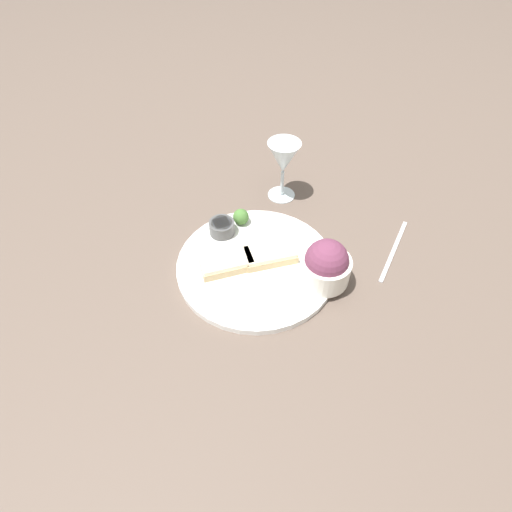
{
  "coord_description": "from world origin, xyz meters",
  "views": [
    {
      "loc": [
        0.01,
        0.53,
        0.61
      ],
      "look_at": [
        0.0,
        0.0,
        0.03
      ],
      "focal_mm": 28.0,
      "sensor_mm": 36.0,
      "label": 1
    }
  ],
  "objects_px": {
    "cheese_toast_far": "(227,264)",
    "fork": "(394,250)",
    "cheese_toast_near": "(270,255)",
    "sauce_ramekin": "(222,227)",
    "salad_bowl": "(326,265)",
    "wine_glass": "(283,160)"
  },
  "relations": [
    {
      "from": "sauce_ramekin",
      "to": "cheese_toast_near",
      "type": "xyz_separation_m",
      "value": [
        -0.1,
        0.08,
        -0.0
      ]
    },
    {
      "from": "salad_bowl",
      "to": "cheese_toast_far",
      "type": "bearing_deg",
      "value": -9.02
    },
    {
      "from": "sauce_ramekin",
      "to": "cheese_toast_far",
      "type": "relative_size",
      "value": 0.48
    },
    {
      "from": "sauce_ramekin",
      "to": "cheese_toast_far",
      "type": "bearing_deg",
      "value": 98.37
    },
    {
      "from": "sauce_ramekin",
      "to": "salad_bowl",
      "type": "bearing_deg",
      "value": 147.1
    },
    {
      "from": "cheese_toast_near",
      "to": "cheese_toast_far",
      "type": "distance_m",
      "value": 0.09
    },
    {
      "from": "sauce_ramekin",
      "to": "fork",
      "type": "xyz_separation_m",
      "value": [
        -0.36,
        0.05,
        -0.03
      ]
    },
    {
      "from": "salad_bowl",
      "to": "sauce_ramekin",
      "type": "bearing_deg",
      "value": -32.9
    },
    {
      "from": "sauce_ramekin",
      "to": "fork",
      "type": "distance_m",
      "value": 0.37
    },
    {
      "from": "salad_bowl",
      "to": "cheese_toast_near",
      "type": "bearing_deg",
      "value": -27.14
    },
    {
      "from": "cheese_toast_near",
      "to": "fork",
      "type": "relative_size",
      "value": 0.66
    },
    {
      "from": "cheese_toast_near",
      "to": "wine_glass",
      "type": "height_order",
      "value": "wine_glass"
    },
    {
      "from": "wine_glass",
      "to": "fork",
      "type": "distance_m",
      "value": 0.31
    },
    {
      "from": "cheese_toast_far",
      "to": "fork",
      "type": "distance_m",
      "value": 0.35
    },
    {
      "from": "cheese_toast_far",
      "to": "wine_glass",
      "type": "height_order",
      "value": "wine_glass"
    },
    {
      "from": "salad_bowl",
      "to": "cheese_toast_far",
      "type": "xyz_separation_m",
      "value": [
        0.19,
        -0.03,
        -0.03
      ]
    },
    {
      "from": "salad_bowl",
      "to": "wine_glass",
      "type": "height_order",
      "value": "wine_glass"
    },
    {
      "from": "cheese_toast_near",
      "to": "wine_glass",
      "type": "xyz_separation_m",
      "value": [
        -0.04,
        -0.22,
        0.07
      ]
    },
    {
      "from": "wine_glass",
      "to": "fork",
      "type": "bearing_deg",
      "value": 140.41
    },
    {
      "from": "salad_bowl",
      "to": "sauce_ramekin",
      "type": "height_order",
      "value": "salad_bowl"
    },
    {
      "from": "cheese_toast_far",
      "to": "salad_bowl",
      "type": "bearing_deg",
      "value": 170.98
    },
    {
      "from": "salad_bowl",
      "to": "sauce_ramekin",
      "type": "xyz_separation_m",
      "value": [
        0.2,
        -0.13,
        -0.02
      ]
    }
  ]
}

